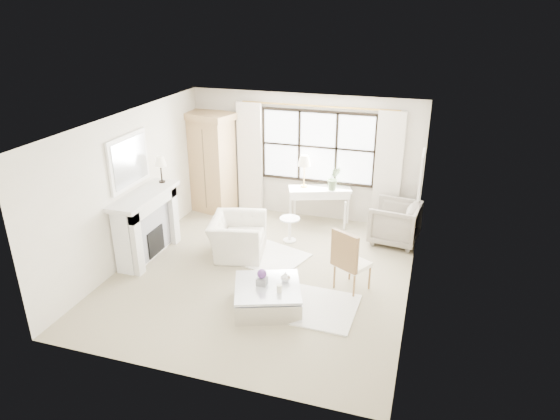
% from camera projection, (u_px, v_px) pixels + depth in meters
% --- Properties ---
extents(floor, '(5.50, 5.50, 0.00)m').
position_uv_depth(floor, '(262.00, 273.00, 8.80)').
color(floor, tan).
rests_on(floor, ground).
extents(ceiling, '(5.50, 5.50, 0.00)m').
position_uv_depth(ceiling, '(260.00, 122.00, 7.75)').
color(ceiling, white).
rests_on(ceiling, ground).
extents(wall_back, '(5.00, 0.00, 5.00)m').
position_uv_depth(wall_back, '(304.00, 157.00, 10.69)').
color(wall_back, beige).
rests_on(wall_back, ground).
extents(wall_front, '(5.00, 0.00, 5.00)m').
position_uv_depth(wall_front, '(184.00, 286.00, 5.86)').
color(wall_front, silver).
rests_on(wall_front, ground).
extents(wall_left, '(0.00, 5.50, 5.50)m').
position_uv_depth(wall_left, '(130.00, 187.00, 8.97)').
color(wall_left, silver).
rests_on(wall_left, ground).
extents(wall_right, '(0.00, 5.50, 5.50)m').
position_uv_depth(wall_right, '(416.00, 221.00, 7.59)').
color(wall_right, beige).
rests_on(wall_right, ground).
extents(window_pane, '(2.40, 0.02, 1.50)m').
position_uv_depth(window_pane, '(318.00, 147.00, 10.50)').
color(window_pane, white).
rests_on(window_pane, wall_back).
extents(window_frame, '(2.50, 0.04, 1.50)m').
position_uv_depth(window_frame, '(318.00, 147.00, 10.49)').
color(window_frame, black).
rests_on(window_frame, wall_back).
extents(curtain_rod, '(3.30, 0.04, 0.04)m').
position_uv_depth(curtain_rod, '(318.00, 106.00, 10.10)').
color(curtain_rod, '#B1873D').
rests_on(curtain_rod, wall_back).
extents(curtain_left, '(0.55, 0.10, 2.47)m').
position_uv_depth(curtain_left, '(250.00, 158.00, 10.98)').
color(curtain_left, white).
rests_on(curtain_left, ground).
extents(curtain_right, '(0.55, 0.10, 2.47)m').
position_uv_depth(curtain_right, '(388.00, 171.00, 10.15)').
color(curtain_right, beige).
rests_on(curtain_right, ground).
extents(fireplace, '(0.58, 1.66, 1.26)m').
position_uv_depth(fireplace, '(146.00, 224.00, 9.18)').
color(fireplace, silver).
rests_on(fireplace, ground).
extents(mirror_frame, '(0.05, 1.15, 0.95)m').
position_uv_depth(mirror_frame, '(129.00, 161.00, 8.77)').
color(mirror_frame, white).
rests_on(mirror_frame, wall_left).
extents(mirror_glass, '(0.02, 1.00, 0.80)m').
position_uv_depth(mirror_glass, '(130.00, 161.00, 8.76)').
color(mirror_glass, '#B8BDC4').
rests_on(mirror_glass, wall_left).
extents(art_frame, '(0.04, 0.62, 0.82)m').
position_uv_depth(art_frame, '(421.00, 174.00, 9.01)').
color(art_frame, silver).
rests_on(art_frame, wall_right).
extents(art_canvas, '(0.01, 0.52, 0.72)m').
position_uv_depth(art_canvas, '(420.00, 174.00, 9.02)').
color(art_canvas, beige).
rests_on(art_canvas, wall_right).
extents(mantel_lamp, '(0.22, 0.22, 0.51)m').
position_uv_depth(mantel_lamp, '(160.00, 162.00, 9.32)').
color(mantel_lamp, black).
rests_on(mantel_lamp, fireplace).
extents(armoire, '(1.26, 0.95, 2.24)m').
position_uv_depth(armoire, '(210.00, 162.00, 11.07)').
color(armoire, tan).
rests_on(armoire, floor).
extents(console_table, '(1.38, 0.87, 0.80)m').
position_uv_depth(console_table, '(319.00, 206.00, 10.66)').
color(console_table, white).
rests_on(console_table, floor).
extents(console_lamp, '(0.28, 0.28, 0.69)m').
position_uv_depth(console_lamp, '(304.00, 162.00, 10.36)').
color(console_lamp, gold).
rests_on(console_lamp, console_table).
extents(orchid_plant, '(0.32, 0.28, 0.51)m').
position_uv_depth(orchid_plant, '(334.00, 178.00, 10.31)').
color(orchid_plant, '#5A724C').
rests_on(orchid_plant, console_table).
extents(side_table, '(0.40, 0.40, 0.51)m').
position_uv_depth(side_table, '(290.00, 226.00, 9.86)').
color(side_table, white).
rests_on(side_table, floor).
extents(rug_left, '(1.82, 1.53, 0.03)m').
position_uv_depth(rug_left, '(262.00, 255.00, 9.42)').
color(rug_left, white).
rests_on(rug_left, floor).
extents(rug_right, '(1.55, 1.18, 0.03)m').
position_uv_depth(rug_right, '(308.00, 306.00, 7.85)').
color(rug_right, white).
rests_on(rug_right, floor).
extents(club_armchair, '(1.17, 1.28, 0.72)m').
position_uv_depth(club_armchair, '(238.00, 236.00, 9.36)').
color(club_armchair, beige).
rests_on(club_armchair, floor).
extents(wingback_chair, '(1.01, 0.99, 0.83)m').
position_uv_depth(wingback_chair, '(395.00, 223.00, 9.81)').
color(wingback_chair, gray).
rests_on(wingback_chair, floor).
extents(french_chair, '(0.66, 0.66, 1.08)m').
position_uv_depth(french_chair, '(351.00, 273.00, 8.22)').
color(french_chair, olive).
rests_on(french_chair, floor).
extents(coffee_table, '(1.28, 1.28, 0.38)m').
position_uv_depth(coffee_table, '(268.00, 297.00, 7.78)').
color(coffee_table, silver).
rests_on(coffee_table, floor).
extents(planter_box, '(0.16, 0.16, 0.12)m').
position_uv_depth(planter_box, '(262.00, 281.00, 7.72)').
color(planter_box, gray).
rests_on(planter_box, coffee_table).
extents(planter_flowers, '(0.15, 0.15, 0.15)m').
position_uv_depth(planter_flowers, '(262.00, 274.00, 7.67)').
color(planter_flowers, '#5D327D').
rests_on(planter_flowers, planter_box).
extents(pillar_candle, '(0.08, 0.08, 0.12)m').
position_uv_depth(pillar_candle, '(279.00, 289.00, 7.52)').
color(pillar_candle, silver).
rests_on(pillar_candle, coffee_table).
extents(coffee_vase, '(0.18, 0.18, 0.16)m').
position_uv_depth(coffee_vase, '(285.00, 277.00, 7.79)').
color(coffee_vase, silver).
rests_on(coffee_vase, coffee_table).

